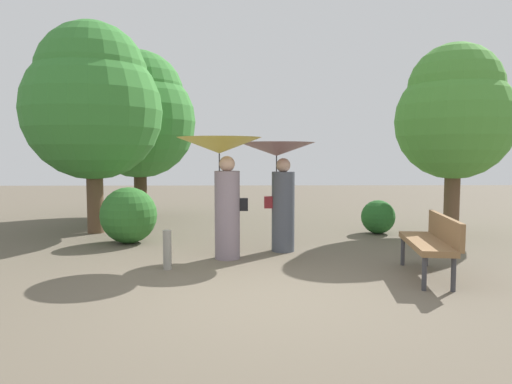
{
  "coord_description": "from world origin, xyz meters",
  "views": [
    {
      "loc": [
        -0.14,
        -5.41,
        1.65
      ],
      "look_at": [
        0.0,
        2.54,
        1.02
      ],
      "focal_mm": 33.32,
      "sensor_mm": 36.0,
      "label": 1
    }
  ],
  "objects_px": {
    "park_bench": "(432,240)",
    "tree_mid_left": "(139,113)",
    "person_left": "(222,169)",
    "tree_near_right": "(455,111)",
    "person_right": "(279,171)",
    "tree_near_left": "(93,100)",
    "path_marker_post": "(167,250)"
  },
  "relations": [
    {
      "from": "tree_mid_left",
      "to": "path_marker_post",
      "type": "bearing_deg",
      "value": -73.94
    },
    {
      "from": "person_left",
      "to": "path_marker_post",
      "type": "height_order",
      "value": "person_left"
    },
    {
      "from": "person_left",
      "to": "tree_mid_left",
      "type": "bearing_deg",
      "value": 20.76
    },
    {
      "from": "person_left",
      "to": "tree_near_left",
      "type": "bearing_deg",
      "value": 43.21
    },
    {
      "from": "person_left",
      "to": "person_right",
      "type": "relative_size",
      "value": 1.03
    },
    {
      "from": "person_right",
      "to": "path_marker_post",
      "type": "bearing_deg",
      "value": 122.67
    },
    {
      "from": "tree_near_right",
      "to": "tree_near_left",
      "type": "bearing_deg",
      "value": 177.22
    },
    {
      "from": "park_bench",
      "to": "tree_mid_left",
      "type": "height_order",
      "value": "tree_mid_left"
    },
    {
      "from": "park_bench",
      "to": "tree_near_left",
      "type": "bearing_deg",
      "value": -116.01
    },
    {
      "from": "tree_near_left",
      "to": "person_left",
      "type": "bearing_deg",
      "value": -42.26
    },
    {
      "from": "person_right",
      "to": "tree_near_left",
      "type": "height_order",
      "value": "tree_near_left"
    },
    {
      "from": "person_left",
      "to": "tree_near_right",
      "type": "height_order",
      "value": "tree_near_right"
    },
    {
      "from": "person_right",
      "to": "tree_near_left",
      "type": "xyz_separation_m",
      "value": [
        -3.74,
        1.99,
        1.4
      ]
    },
    {
      "from": "tree_mid_left",
      "to": "path_marker_post",
      "type": "xyz_separation_m",
      "value": [
        1.7,
        -5.9,
        -2.44
      ]
    },
    {
      "from": "person_left",
      "to": "tree_near_left",
      "type": "relative_size",
      "value": 0.44
    },
    {
      "from": "person_left",
      "to": "path_marker_post",
      "type": "xyz_separation_m",
      "value": [
        -0.75,
        -0.71,
        -1.14
      ]
    },
    {
      "from": "person_left",
      "to": "person_right",
      "type": "distance_m",
      "value": 1.09
    },
    {
      "from": "tree_near_left",
      "to": "tree_mid_left",
      "type": "bearing_deg",
      "value": 82.28
    },
    {
      "from": "park_bench",
      "to": "tree_near_right",
      "type": "xyz_separation_m",
      "value": [
        1.72,
        3.39,
        2.01
      ]
    },
    {
      "from": "tree_near_left",
      "to": "tree_near_right",
      "type": "height_order",
      "value": "tree_near_left"
    },
    {
      "from": "person_left",
      "to": "path_marker_post",
      "type": "bearing_deg",
      "value": 128.68
    },
    {
      "from": "park_bench",
      "to": "path_marker_post",
      "type": "distance_m",
      "value": 3.67
    },
    {
      "from": "tree_near_right",
      "to": "person_left",
      "type": "bearing_deg",
      "value": -154.47
    },
    {
      "from": "park_bench",
      "to": "path_marker_post",
      "type": "xyz_separation_m",
      "value": [
        -3.63,
        0.49,
        -0.23
      ]
    },
    {
      "from": "person_left",
      "to": "tree_near_right",
      "type": "relative_size",
      "value": 0.49
    },
    {
      "from": "person_left",
      "to": "person_right",
      "type": "xyz_separation_m",
      "value": [
        0.93,
        0.57,
        -0.06
      ]
    },
    {
      "from": "tree_near_right",
      "to": "path_marker_post",
      "type": "distance_m",
      "value": 6.49
    },
    {
      "from": "person_left",
      "to": "tree_mid_left",
      "type": "relative_size",
      "value": 0.44
    },
    {
      "from": "tree_mid_left",
      "to": "park_bench",
      "type": "bearing_deg",
      "value": -50.18
    },
    {
      "from": "person_left",
      "to": "tree_near_right",
      "type": "bearing_deg",
      "value": -69.01
    },
    {
      "from": "park_bench",
      "to": "path_marker_post",
      "type": "relative_size",
      "value": 2.72
    },
    {
      "from": "tree_near_right",
      "to": "tree_mid_left",
      "type": "bearing_deg",
      "value": 156.97
    }
  ]
}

